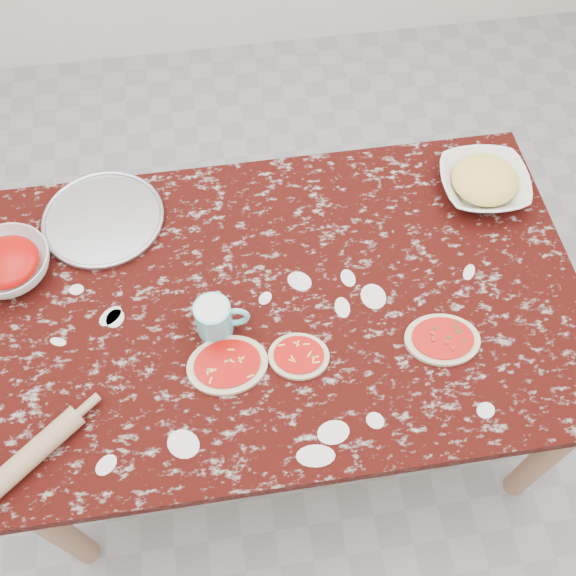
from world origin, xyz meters
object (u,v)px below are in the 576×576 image
Objects in this scene: worktable at (288,313)px; pizza_tray at (104,220)px; sauce_bowl at (8,265)px; cheese_bowl at (483,184)px; flour_mug at (215,318)px; rolling_pin at (32,455)px.

pizza_tray is (-0.49, 0.34, 0.09)m from worktable.
pizza_tray is at bearing 29.37° from sauce_bowl.
flour_mug reaches higher than cheese_bowl.
worktable is at bearing -34.40° from pizza_tray.
pizza_tray is 1.32× the size of cheese_bowl.
worktable is 0.60m from pizza_tray.
cheese_bowl is 1.43m from rolling_pin.
flour_mug is at bearing -157.22° from cheese_bowl.
flour_mug is (0.54, -0.26, 0.02)m from sauce_bowl.
worktable is 6.16× the size of cheese_bowl.
sauce_bowl is at bearing 154.35° from flour_mug.
flour_mug is (-0.20, -0.07, 0.14)m from worktable.
flour_mug is 0.54m from rolling_pin.
pizza_tray is at bearing 76.44° from rolling_pin.
rolling_pin is at bearing -103.56° from pizza_tray.
cheese_bowl is at bearing 24.14° from worktable.
sauce_bowl is 0.90× the size of cheese_bowl.
cheese_bowl is 0.89m from flour_mug.
rolling_pin is at bearing -153.95° from cheese_bowl.
sauce_bowl is at bearing 165.23° from worktable.
worktable is 4.66× the size of pizza_tray.
cheese_bowl is 0.96× the size of rolling_pin.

